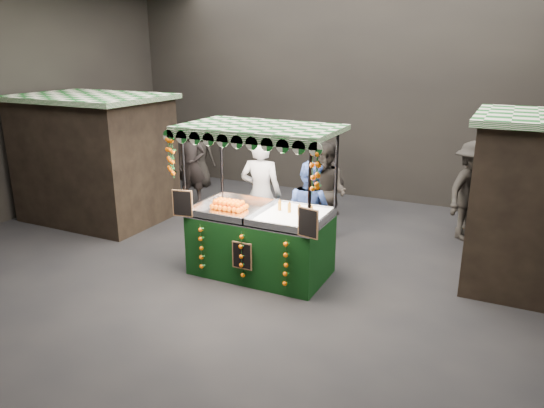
% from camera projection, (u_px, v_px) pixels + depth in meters
% --- Properties ---
extents(ground, '(12.00, 12.00, 0.00)m').
position_uv_depth(ground, '(261.00, 272.00, 8.26)').
color(ground, black).
rests_on(ground, ground).
extents(market_hall, '(12.10, 10.10, 5.05)m').
position_uv_depth(market_hall, '(259.00, 57.00, 7.26)').
color(market_hall, black).
rests_on(market_hall, ground).
extents(neighbour_stall_left, '(3.00, 2.20, 2.60)m').
position_uv_depth(neighbour_stall_left, '(95.00, 158.00, 10.57)').
color(neighbour_stall_left, black).
rests_on(neighbour_stall_left, ground).
extents(juice_stall, '(2.48, 1.46, 2.40)m').
position_uv_depth(juice_stall, '(260.00, 231.00, 7.97)').
color(juice_stall, black).
rests_on(juice_stall, ground).
extents(vendor_grey, '(0.82, 0.61, 2.05)m').
position_uv_depth(vendor_grey, '(261.00, 195.00, 8.92)').
color(vendor_grey, gray).
rests_on(vendor_grey, ground).
extents(vendor_blue, '(1.01, 0.89, 1.73)m').
position_uv_depth(vendor_blue, '(309.00, 212.00, 8.50)').
color(vendor_blue, navy).
rests_on(vendor_blue, ground).
extents(shopper_0, '(0.77, 0.64, 1.81)m').
position_uv_depth(shopper_0, '(192.00, 165.00, 11.73)').
color(shopper_0, '#282220').
rests_on(shopper_0, ground).
extents(shopper_1, '(1.03, 0.87, 1.86)m').
position_uv_depth(shopper_1, '(325.00, 193.00, 9.35)').
color(shopper_1, black).
rests_on(shopper_1, ground).
extents(shopper_2, '(0.99, 0.85, 1.60)m').
position_uv_depth(shopper_2, '(330.00, 179.00, 10.87)').
color(shopper_2, '#292321').
rests_on(shopper_2, ground).
extents(shopper_3, '(1.19, 1.41, 1.90)m').
position_uv_depth(shopper_3, '(471.00, 191.00, 9.43)').
color(shopper_3, black).
rests_on(shopper_3, ground).
extents(shopper_4, '(0.87, 0.63, 1.64)m').
position_uv_depth(shopper_4, '(200.00, 155.00, 13.17)').
color(shopper_4, black).
rests_on(shopper_4, ground).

